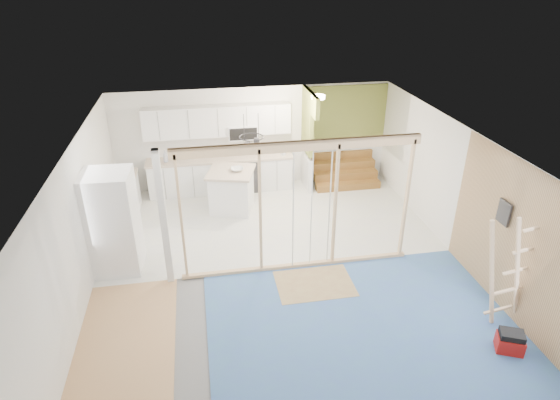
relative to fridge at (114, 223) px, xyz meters
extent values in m
cube|color=slate|center=(3.06, -0.60, -1.00)|extent=(7.00, 8.00, 0.01)
cube|color=white|center=(3.06, -0.60, 1.60)|extent=(7.00, 8.00, 0.01)
cube|color=white|center=(3.06, 3.40, 0.30)|extent=(7.00, 0.01, 2.60)
cube|color=white|center=(3.06, -4.60, 0.30)|extent=(7.00, 0.01, 2.60)
cube|color=white|center=(-0.44, -0.60, 0.30)|extent=(0.01, 8.00, 2.60)
cube|color=white|center=(6.56, -0.60, 0.30)|extent=(0.01, 8.00, 2.60)
cube|color=silver|center=(3.06, 1.40, -0.99)|extent=(7.00, 4.00, 0.02)
cube|color=teal|center=(4.06, -2.60, -0.99)|extent=(5.00, 4.00, 0.02)
cube|color=tan|center=(0.31, -2.60, -0.99)|extent=(1.50, 4.00, 0.02)
cube|color=tan|center=(3.56, -1.20, -0.98)|extent=(1.40, 1.00, 0.01)
cube|color=#E1BC89|center=(3.36, -0.60, 1.50)|extent=(4.40, 0.09, 0.18)
cube|color=#E1BC89|center=(3.36, -0.60, -0.95)|extent=(4.40, 0.09, 0.06)
cube|color=silver|center=(0.96, -0.60, 0.30)|extent=(0.12, 0.14, 2.60)
cube|color=#E1BC89|center=(1.26, -0.60, 0.30)|extent=(0.04, 0.09, 2.40)
cube|color=#E1BC89|center=(2.66, -0.60, 0.30)|extent=(0.05, 0.09, 2.40)
cube|color=#E1BC89|center=(4.06, -0.60, 0.30)|extent=(0.04, 0.09, 2.40)
cube|color=#E1BC89|center=(5.46, -0.60, 0.30)|extent=(0.04, 0.09, 2.40)
cylinder|color=silver|center=(3.26, -0.63, 0.22)|extent=(0.02, 0.02, 2.35)
cylinder|color=silver|center=(3.96, -0.58, 0.22)|extent=(0.02, 0.02, 2.35)
cylinder|color=silver|center=(3.61, -0.60, 0.22)|extent=(0.02, 0.02, 2.35)
cube|color=white|center=(2.16, 3.10, -0.56)|extent=(3.60, 0.60, 0.88)
cube|color=#B8A490|center=(2.16, 3.10, -0.10)|extent=(3.66, 0.64, 0.05)
cube|color=white|center=(-0.14, 2.00, -0.56)|extent=(0.60, 1.60, 0.88)
cube|color=#B8A490|center=(-0.14, 2.00, -0.10)|extent=(0.64, 1.64, 0.05)
cube|color=white|center=(2.16, 3.22, 0.85)|extent=(3.60, 0.34, 0.75)
cube|color=white|center=(2.76, 3.18, 0.55)|extent=(0.72, 0.38, 0.36)
cube|color=black|center=(2.76, 2.99, 0.55)|extent=(0.68, 0.02, 0.30)
cube|color=olive|center=(4.36, 2.95, 0.80)|extent=(0.10, 0.90, 1.60)
cube|color=white|center=(4.36, 2.95, -0.55)|extent=(0.10, 0.90, 0.90)
cube|color=olive|center=(4.36, 2.25, 1.35)|extent=(0.10, 0.50, 0.50)
cube|color=olive|center=(5.46, 3.37, 0.75)|extent=(2.20, 0.04, 1.60)
cube|color=white|center=(5.46, 3.37, -0.55)|extent=(2.20, 0.04, 0.90)
cube|color=brown|center=(5.41, 2.60, -0.90)|extent=(1.70, 0.26, 0.20)
cube|color=brown|center=(5.41, 2.86, -0.70)|extent=(1.70, 0.26, 0.20)
cube|color=brown|center=(5.41, 3.12, -0.50)|extent=(1.70, 0.26, 0.20)
cube|color=brown|center=(5.41, 3.38, -0.30)|extent=(1.70, 0.26, 0.20)
torus|color=black|center=(2.76, 1.30, 1.05)|extent=(0.52, 0.52, 0.02)
cylinder|color=black|center=(2.61, 1.30, 1.30)|extent=(0.01, 0.01, 0.50)
cylinder|color=black|center=(2.91, 1.30, 1.30)|extent=(0.01, 0.01, 0.50)
cylinder|color=#323237|center=(2.66, 1.20, 0.90)|extent=(0.14, 0.14, 0.14)
cylinder|color=#323237|center=(2.88, 1.40, 0.92)|extent=(0.12, 0.12, 0.12)
cube|color=tan|center=(6.54, -2.60, 0.30)|extent=(0.02, 4.00, 2.60)
cube|color=#323237|center=(6.49, -2.00, 0.65)|extent=(0.04, 0.30, 0.40)
cylinder|color=#FFEABF|center=(4.46, 2.40, 1.54)|extent=(0.32, 0.32, 0.08)
cube|color=white|center=(-0.01, 0.00, 0.00)|extent=(0.91, 0.88, 2.00)
cube|color=#323237|center=(0.41, 0.00, 0.00)|extent=(0.06, 0.80, 1.96)
cube|color=white|center=(2.34, 2.04, -0.54)|extent=(1.13, 1.13, 0.93)
cube|color=#B8A490|center=(2.34, 2.04, -0.02)|extent=(1.27, 1.27, 0.05)
imported|color=silver|center=(2.49, 2.02, 0.04)|extent=(0.30, 0.30, 0.07)
imported|color=#A6AAB9|center=(0.84, 3.05, 0.09)|extent=(0.13, 0.13, 0.31)
imported|color=silver|center=(3.76, 2.99, 0.03)|extent=(0.12, 0.12, 0.20)
cube|color=#9A120E|center=(6.06, -3.33, -0.87)|extent=(0.47, 0.42, 0.27)
cube|color=black|center=(6.06, -3.33, -0.68)|extent=(0.42, 0.37, 0.10)
cube|color=#E0B789|center=(5.96, -2.72, 0.00)|extent=(0.47, 0.06, 1.96)
cube|color=#E0B789|center=(6.39, -2.72, 0.00)|extent=(0.47, 0.06, 1.96)
cube|color=#E0B789|center=(6.23, -2.72, -0.73)|extent=(0.47, 0.06, 0.13)
cube|color=#E0B789|center=(6.31, -2.72, -0.35)|extent=(0.47, 0.06, 0.13)
cube|color=#E0B789|center=(6.39, -2.72, 0.03)|extent=(0.47, 0.06, 0.13)
cube|color=#E0B789|center=(6.46, -2.72, 0.40)|extent=(0.47, 0.06, 0.13)
cube|color=#E0B789|center=(6.54, -2.72, 0.78)|extent=(0.47, 0.06, 0.13)
camera|label=1|loc=(1.69, -7.95, 4.27)|focal=30.00mm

